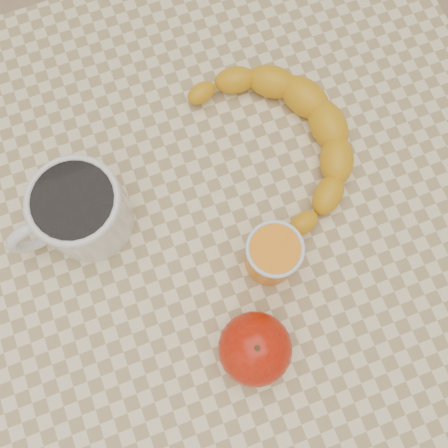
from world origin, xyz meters
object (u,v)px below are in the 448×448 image
object	(u,v)px
coffee_mug	(79,211)
orange_juice_glass	(272,255)
apple	(255,349)
banana	(282,139)
table	(224,243)

from	to	relation	value
coffee_mug	orange_juice_glass	bearing A→B (deg)	-33.44
apple	banana	bearing A→B (deg)	60.42
coffee_mug	orange_juice_glass	world-z (taller)	coffee_mug
banana	table	bearing A→B (deg)	-149.44
coffee_mug	banana	size ratio (longest dim) A/B	0.51
table	banana	world-z (taller)	banana
coffee_mug	orange_juice_glass	xyz separation A→B (m)	(0.19, -0.13, -0.01)
apple	banana	xyz separation A→B (m)	(0.13, 0.22, -0.01)
banana	orange_juice_glass	bearing A→B (deg)	-122.30
table	orange_juice_glass	world-z (taller)	orange_juice_glass
table	coffee_mug	xyz separation A→B (m)	(-0.15, 0.07, 0.13)
table	banana	distance (m)	0.17
table	coffee_mug	world-z (taller)	coffee_mug
orange_juice_glass	apple	xyz separation A→B (m)	(-0.06, -0.09, -0.00)
table	apple	distance (m)	0.19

